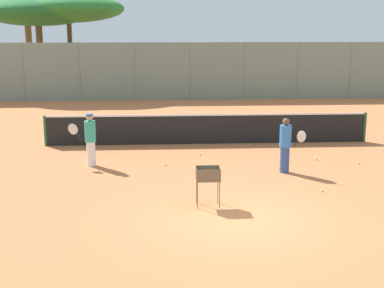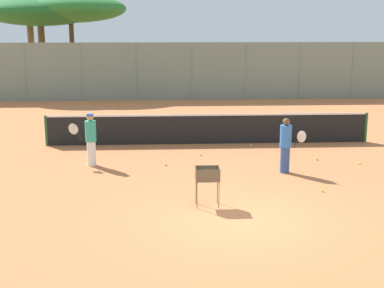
# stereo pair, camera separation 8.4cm
# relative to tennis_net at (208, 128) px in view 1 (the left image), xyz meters

# --- Properties ---
(ground_plane) EXTENTS (80.00, 80.00, 0.00)m
(ground_plane) POSITION_rel_tennis_net_xyz_m (0.00, -7.52, -0.56)
(ground_plane) COLOR #C67242
(tennis_net) EXTENTS (11.47, 0.10, 1.07)m
(tennis_net) POSITION_rel_tennis_net_xyz_m (0.00, 0.00, 0.00)
(tennis_net) COLOR #26592D
(tennis_net) RESTS_ON ground_plane
(back_fence) EXTENTS (30.27, 0.08, 3.16)m
(back_fence) POSITION_rel_tennis_net_xyz_m (0.00, 11.12, 1.02)
(back_fence) COLOR gray
(back_fence) RESTS_ON ground_plane
(tree_0) EXTENTS (6.78, 6.78, 5.70)m
(tree_0) POSITION_rel_tennis_net_xyz_m (-8.88, 14.76, 4.27)
(tree_0) COLOR brown
(tree_0) RESTS_ON ground_plane
(tree_1) EXTENTS (6.68, 6.68, 5.87)m
(tree_1) POSITION_rel_tennis_net_xyz_m (-7.09, 14.89, 4.46)
(tree_1) COLOR brown
(tree_1) RESTS_ON ground_plane
(player_white_outfit) EXTENTS (0.67, 0.69, 1.59)m
(player_white_outfit) POSITION_rel_tennis_net_xyz_m (1.88, -3.85, 0.26)
(player_white_outfit) COLOR #334C8C
(player_white_outfit) RESTS_ON ground_plane
(player_red_cap) EXTENTS (0.88, 0.33, 1.58)m
(player_red_cap) POSITION_rel_tennis_net_xyz_m (-3.78, -2.76, 0.26)
(player_red_cap) COLOR white
(player_red_cap) RESTS_ON ground_plane
(ball_cart) EXTENTS (0.56, 0.41, 0.93)m
(ball_cart) POSITION_rel_tennis_net_xyz_m (-0.59, -6.60, 0.15)
(ball_cart) COLOR brown
(ball_cart) RESTS_ON ground_plane
(tennis_ball_0) EXTENTS (0.07, 0.07, 0.07)m
(tennis_ball_0) POSITION_rel_tennis_net_xyz_m (3.20, -2.52, -0.53)
(tennis_ball_0) COLOR #D1E54C
(tennis_ball_0) RESTS_ON ground_plane
(tennis_ball_1) EXTENTS (0.07, 0.07, 0.07)m
(tennis_ball_1) POSITION_rel_tennis_net_xyz_m (2.43, -5.69, -0.53)
(tennis_ball_1) COLOR #D1E54C
(tennis_ball_1) RESTS_ON ground_plane
(tennis_ball_2) EXTENTS (0.07, 0.07, 0.07)m
(tennis_ball_2) POSITION_rel_tennis_net_xyz_m (1.46, -0.42, -0.53)
(tennis_ball_2) COLOR #D1E54C
(tennis_ball_2) RESTS_ON ground_plane
(tennis_ball_3) EXTENTS (0.07, 0.07, 0.07)m
(tennis_ball_3) POSITION_rel_tennis_net_xyz_m (-1.54, -2.91, -0.53)
(tennis_ball_3) COLOR #D1E54C
(tennis_ball_3) RESTS_ON ground_plane
(tennis_ball_4) EXTENTS (0.07, 0.07, 0.07)m
(tennis_ball_4) POSITION_rel_tennis_net_xyz_m (4.36, -3.07, -0.53)
(tennis_ball_4) COLOR #D1E54C
(tennis_ball_4) RESTS_ON ground_plane
(tennis_ball_5) EXTENTS (0.07, 0.07, 0.07)m
(tennis_ball_5) POSITION_rel_tennis_net_xyz_m (-0.41, -1.74, -0.53)
(tennis_ball_5) COLOR #D1E54C
(tennis_ball_5) RESTS_ON ground_plane
(parked_car) EXTENTS (4.20, 1.70, 1.60)m
(parked_car) POSITION_rel_tennis_net_xyz_m (3.12, 13.24, 0.10)
(parked_car) COLOR #B2B7BC
(parked_car) RESTS_ON ground_plane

